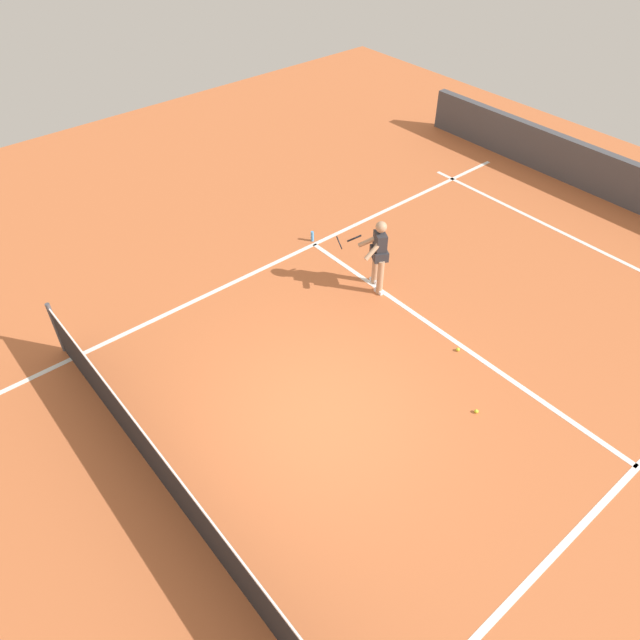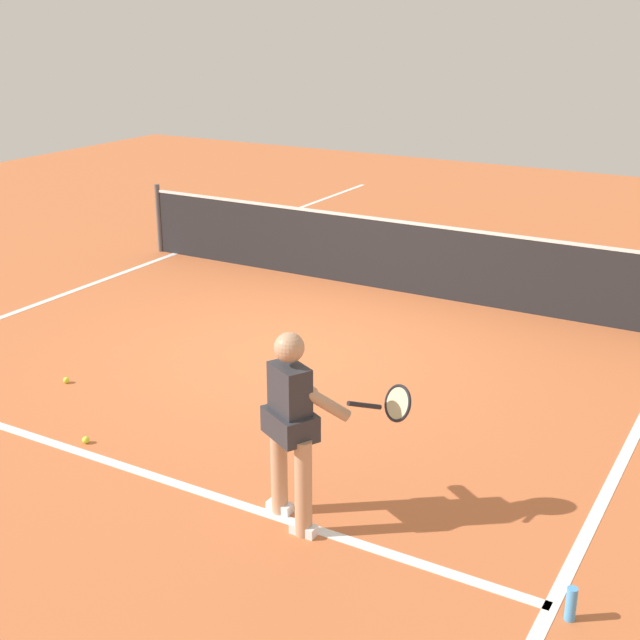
% 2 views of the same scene
% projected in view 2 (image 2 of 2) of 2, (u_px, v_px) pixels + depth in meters
% --- Properties ---
extents(ground_plane, '(26.44, 26.44, 0.00)m').
position_uv_depth(ground_plane, '(294.00, 350.00, 9.86)').
color(ground_plane, '#C66638').
extents(service_line_marking, '(7.63, 0.10, 0.01)m').
position_uv_depth(service_line_marking, '(113.00, 463.00, 7.41)').
color(service_line_marking, white).
rests_on(service_line_marking, ground).
extents(sideline_left_marking, '(0.10, 18.34, 0.01)m').
position_uv_depth(sideline_left_marking, '(55.00, 298.00, 11.65)').
color(sideline_left_marking, white).
rests_on(sideline_left_marking, ground).
extents(sideline_right_marking, '(0.10, 18.34, 0.01)m').
position_uv_depth(sideline_right_marking, '(640.00, 425.00, 8.08)').
color(sideline_right_marking, white).
rests_on(sideline_right_marking, ground).
extents(court_net, '(8.31, 0.08, 1.09)m').
position_uv_depth(court_net, '(392.00, 255.00, 11.80)').
color(court_net, '#4C4C51').
rests_on(court_net, ground).
extents(tennis_player, '(1.05, 0.81, 1.55)m').
position_uv_depth(tennis_player, '(294.00, 422.00, 6.28)').
color(tennis_player, tan).
rests_on(tennis_player, ground).
extents(tennis_ball_near, '(0.07, 0.07, 0.07)m').
position_uv_depth(tennis_ball_near, '(66.00, 380.00, 8.99)').
color(tennis_ball_near, '#D1E533').
rests_on(tennis_ball_near, ground).
extents(tennis_ball_mid, '(0.07, 0.07, 0.07)m').
position_uv_depth(tennis_ball_mid, '(86.00, 440.00, 7.74)').
color(tennis_ball_mid, '#D1E533').
rests_on(tennis_ball_mid, ground).
extents(water_bottle, '(0.07, 0.07, 0.24)m').
position_uv_depth(water_bottle, '(571.00, 604.00, 5.48)').
color(water_bottle, '#4C9EE5').
rests_on(water_bottle, ground).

